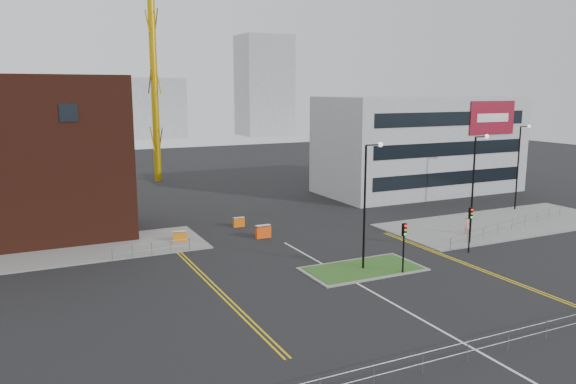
% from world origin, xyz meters
% --- Properties ---
extents(ground, '(200.00, 200.00, 0.00)m').
position_xyz_m(ground, '(0.00, 0.00, 0.00)').
color(ground, black).
rests_on(ground, ground).
extents(pavement_left, '(28.00, 8.00, 0.12)m').
position_xyz_m(pavement_left, '(-20.00, 22.00, 0.06)').
color(pavement_left, slate).
rests_on(pavement_left, ground).
extents(pavement_right, '(24.00, 10.00, 0.12)m').
position_xyz_m(pavement_right, '(22.00, 14.00, 0.06)').
color(pavement_right, slate).
rests_on(pavement_right, ground).
extents(island_kerb, '(8.60, 4.60, 0.08)m').
position_xyz_m(island_kerb, '(2.00, 8.00, 0.04)').
color(island_kerb, slate).
rests_on(island_kerb, ground).
extents(grass_island, '(8.00, 4.00, 0.12)m').
position_xyz_m(grass_island, '(2.00, 8.00, 0.06)').
color(grass_island, '#264C19').
rests_on(grass_island, ground).
extents(office_block, '(25.00, 12.20, 12.00)m').
position_xyz_m(office_block, '(26.01, 31.97, 6.00)').
color(office_block, '#9DA0A1').
rests_on(office_block, ground).
extents(streetlamp_island, '(1.46, 0.36, 9.18)m').
position_xyz_m(streetlamp_island, '(2.22, 8.00, 5.41)').
color(streetlamp_island, black).
rests_on(streetlamp_island, ground).
extents(streetlamp_right_near, '(1.46, 0.36, 9.18)m').
position_xyz_m(streetlamp_right_near, '(14.22, 10.00, 5.41)').
color(streetlamp_right_near, black).
rests_on(streetlamp_right_near, ground).
extents(streetlamp_right_far, '(1.46, 0.36, 9.18)m').
position_xyz_m(streetlamp_right_far, '(28.22, 18.00, 5.41)').
color(streetlamp_right_far, black).
rests_on(streetlamp_right_far, ground).
extents(traffic_light_island, '(0.28, 0.33, 3.65)m').
position_xyz_m(traffic_light_island, '(4.00, 5.98, 2.57)').
color(traffic_light_island, black).
rests_on(traffic_light_island, ground).
extents(traffic_light_right, '(0.28, 0.33, 3.65)m').
position_xyz_m(traffic_light_right, '(12.00, 7.98, 2.57)').
color(traffic_light_right, black).
rests_on(traffic_light_right, ground).
extents(railing_front, '(24.05, 0.05, 1.10)m').
position_xyz_m(railing_front, '(0.00, -6.00, 0.78)').
color(railing_front, gray).
rests_on(railing_front, ground).
extents(railing_left, '(6.05, 0.05, 1.10)m').
position_xyz_m(railing_left, '(-11.00, 18.00, 0.74)').
color(railing_left, gray).
rests_on(railing_left, ground).
extents(railing_right, '(19.05, 5.05, 1.10)m').
position_xyz_m(railing_right, '(20.50, 11.50, 0.78)').
color(railing_right, gray).
rests_on(railing_right, ground).
extents(centre_line, '(0.15, 30.00, 0.01)m').
position_xyz_m(centre_line, '(0.00, 2.00, 0.01)').
color(centre_line, silver).
rests_on(centre_line, ground).
extents(yellow_left_a, '(0.12, 24.00, 0.01)m').
position_xyz_m(yellow_left_a, '(-9.00, 10.00, 0.01)').
color(yellow_left_a, gold).
rests_on(yellow_left_a, ground).
extents(yellow_left_b, '(0.12, 24.00, 0.01)m').
position_xyz_m(yellow_left_b, '(-8.70, 10.00, 0.01)').
color(yellow_left_b, gold).
rests_on(yellow_left_b, ground).
extents(yellow_right_a, '(0.12, 20.00, 0.01)m').
position_xyz_m(yellow_right_a, '(9.50, 6.00, 0.01)').
color(yellow_right_a, gold).
rests_on(yellow_right_a, ground).
extents(yellow_right_b, '(0.12, 20.00, 0.01)m').
position_xyz_m(yellow_right_b, '(9.80, 6.00, 0.01)').
color(yellow_right_b, gold).
rests_on(yellow_right_b, ground).
extents(skyline_b, '(24.00, 12.00, 16.00)m').
position_xyz_m(skyline_b, '(10.00, 130.00, 8.00)').
color(skyline_b, gray).
rests_on(skyline_b, ground).
extents(skyline_c, '(14.00, 12.00, 28.00)m').
position_xyz_m(skyline_c, '(45.00, 125.00, 14.00)').
color(skyline_c, gray).
rests_on(skyline_c, ground).
extents(skyline_d, '(30.00, 12.00, 12.00)m').
position_xyz_m(skyline_d, '(-8.00, 140.00, 6.00)').
color(skyline_d, gray).
rests_on(skyline_d, ground).
extents(pedestrian, '(0.65, 0.44, 1.72)m').
position_xyz_m(pedestrian, '(15.77, 12.22, 0.86)').
color(pedestrian, pink).
rests_on(pedestrian, ground).
extents(barrier_left, '(1.24, 0.61, 1.00)m').
position_xyz_m(barrier_left, '(-8.00, 20.92, 0.54)').
color(barrier_left, orange).
rests_on(barrier_left, ground).
extents(barrier_mid, '(1.09, 0.39, 0.91)m').
position_xyz_m(barrier_mid, '(-1.48, 24.00, 0.49)').
color(barrier_mid, orange).
rests_on(barrier_mid, ground).
extents(barrier_right, '(1.37, 0.47, 1.15)m').
position_xyz_m(barrier_right, '(-1.00, 19.28, 0.62)').
color(barrier_right, '#FF4E0E').
rests_on(barrier_right, ground).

